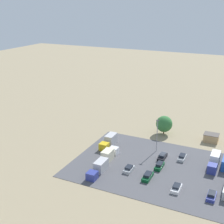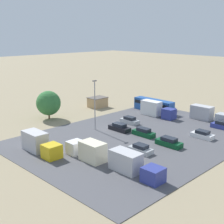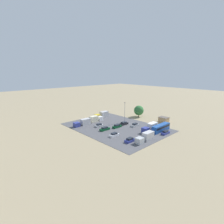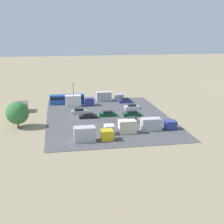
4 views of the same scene
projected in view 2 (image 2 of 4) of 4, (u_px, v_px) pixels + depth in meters
The scene contains 19 objects.
ground_plane at pixel (113, 129), 64.51m from camera, with size 400.00×400.00×0.00m, color gray.
parking_lot_surface at pixel (140, 137), 59.46m from camera, with size 46.04×33.07×0.08m.
shed_building at pixel (98, 102), 83.02m from camera, with size 4.77×3.71×2.64m.
bus at pixel (154, 105), 78.15m from camera, with size 2.46×10.92×3.01m.
parked_car_0 at pixel (144, 133), 59.80m from camera, with size 1.71×4.61×1.56m.
parked_car_1 at pixel (222, 125), 64.44m from camera, with size 1.93×4.16×1.57m.
parked_car_2 at pixel (169, 142), 54.52m from camera, with size 1.85×4.80×1.56m.
parked_car_3 at pixel (167, 108), 79.49m from camera, with size 1.70×4.53×1.49m.
parked_car_4 at pixel (130, 120), 68.07m from camera, with size 1.83×4.31×1.48m.
parked_car_5 at pixel (119, 127), 63.05m from camera, with size 1.88×4.77×1.49m.
parked_car_6 at pixel (141, 149), 51.53m from camera, with size 1.94×4.06×1.41m.
parked_car_7 at pixel (202, 135), 58.70m from camera, with size 1.90×4.25×1.43m.
parked_truck_0 at pixel (88, 150), 48.81m from camera, with size 2.54×7.37×3.04m.
parked_truck_1 at pixel (156, 110), 73.74m from camera, with size 2.37×8.90×3.43m.
parked_truck_2 at pixel (40, 144), 51.43m from camera, with size 2.56×8.46×3.23m.
parked_truck_3 at pixel (133, 165), 43.58m from camera, with size 2.48×8.57×2.95m.
parked_truck_4 at pixel (208, 114), 70.09m from camera, with size 2.43×8.93×3.13m.
tree_near_shed at pixel (48, 103), 71.16m from camera, with size 5.60×5.60×6.50m.
light_pole_lot_centre at pixel (95, 103), 62.39m from camera, with size 0.90×0.28×10.15m.
Camera 2 is at (43.55, 43.57, 19.46)m, focal length 50.00 mm.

